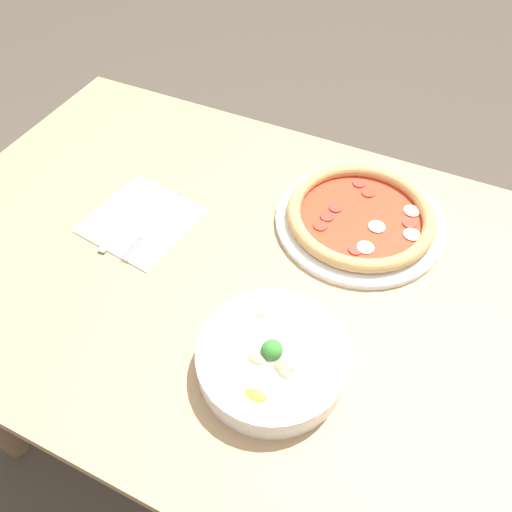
# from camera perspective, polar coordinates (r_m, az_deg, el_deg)

# --- Properties ---
(ground_plane) EXTENTS (8.00, 8.00, 0.00)m
(ground_plane) POSITION_cam_1_polar(r_m,az_deg,el_deg) (1.51, 1.16, -19.36)
(ground_plane) COLOR #4C4238
(dining_table) EXTENTS (1.36, 0.81, 0.72)m
(dining_table) POSITION_cam_1_polar(r_m,az_deg,el_deg) (0.95, 1.74, -5.84)
(dining_table) COLOR tan
(dining_table) RESTS_ON ground_plane
(pizza) EXTENTS (0.32, 0.32, 0.04)m
(pizza) POSITION_cam_1_polar(r_m,az_deg,el_deg) (0.96, 11.84, 4.39)
(pizza) COLOR white
(pizza) RESTS_ON dining_table
(bowl) EXTENTS (0.23, 0.23, 0.07)m
(bowl) POSITION_cam_1_polar(r_m,az_deg,el_deg) (0.75, 1.80, -11.56)
(bowl) COLOR white
(bowl) RESTS_ON dining_table
(napkin) EXTENTS (0.21, 0.21, 0.00)m
(napkin) POSITION_cam_1_polar(r_m,az_deg,el_deg) (0.98, -12.95, 3.98)
(napkin) COLOR white
(napkin) RESTS_ON dining_table
(fork) EXTENTS (0.02, 0.20, 0.00)m
(fork) POSITION_cam_1_polar(r_m,az_deg,el_deg) (0.97, -11.58, 3.75)
(fork) COLOR silver
(fork) RESTS_ON napkin
(knife) EXTENTS (0.02, 0.20, 0.01)m
(knife) POSITION_cam_1_polar(r_m,az_deg,el_deg) (1.00, -13.81, 4.84)
(knife) COLOR silver
(knife) RESTS_ON napkin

